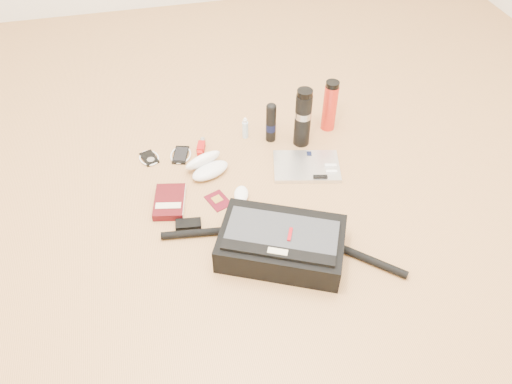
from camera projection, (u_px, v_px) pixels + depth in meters
ground at (260, 213)px, 2.01m from camera, size 4.00×4.00×0.00m
messenger_bag at (281, 243)px, 1.82m from camera, size 0.85×0.47×0.13m
laptop at (307, 166)px, 2.19m from camera, size 0.32×0.26×0.03m
book at (170, 202)px, 2.03m from camera, size 0.15×0.20×0.03m
passport at (218, 201)px, 2.06m from camera, size 0.11×0.13×0.01m
mouse at (241, 194)px, 2.06m from camera, size 0.08×0.11×0.03m
sunglasses_case at (207, 166)px, 2.16m from camera, size 0.22×0.20×0.10m
ipod at (149, 158)px, 2.24m from camera, size 0.11×0.11×0.01m
phone at (181, 155)px, 2.26m from camera, size 0.12×0.13×0.01m
inhaler at (201, 147)px, 2.28m from camera, size 0.06×0.12×0.03m
spray_bottle at (245, 129)px, 2.33m from camera, size 0.04×0.04×0.11m
aerosol_can at (271, 122)px, 2.28m from camera, size 0.06×0.06×0.20m
thermos_black at (303, 118)px, 2.23m from camera, size 0.09×0.09×0.29m
thermos_red at (330, 106)px, 2.32m from camera, size 0.07×0.07×0.25m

